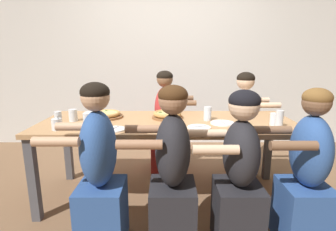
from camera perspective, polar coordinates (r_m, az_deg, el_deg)
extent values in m
plane|color=brown|center=(2.69, 0.00, -17.07)|extent=(18.00, 18.00, 0.00)
cube|color=silver|center=(3.99, 0.01, 16.61)|extent=(10.00, 0.06, 3.20)
cube|color=tan|center=(2.41, 0.00, -1.63)|extent=(2.31, 0.88, 0.04)
cube|color=#4C4C51|center=(2.44, -27.26, -12.35)|extent=(0.07, 0.07, 0.72)
cube|color=#4C4C51|center=(2.44, 27.27, -12.37)|extent=(0.07, 0.07, 0.72)
cube|color=#4C4C51|center=(3.08, -20.93, -6.60)|extent=(0.07, 0.07, 0.72)
cube|color=#4C4C51|center=(3.08, 20.95, -6.60)|extent=(0.07, 0.07, 0.72)
cylinder|color=brown|center=(2.50, -0.14, -0.37)|extent=(0.29, 0.29, 0.02)
torus|color=tan|center=(2.49, -0.14, 0.41)|extent=(0.27, 0.27, 0.04)
cylinder|color=#E5C675|center=(2.49, -0.14, 0.24)|extent=(0.22, 0.22, 0.04)
cylinder|color=#4C7A3D|center=(2.51, 0.01, 0.86)|extent=(0.02, 0.02, 0.01)
cylinder|color=#4C7A3D|center=(2.49, -1.59, 0.75)|extent=(0.02, 0.02, 0.01)
cylinder|color=#4C7A3D|center=(2.46, 0.99, 0.60)|extent=(0.02, 0.02, 0.01)
cylinder|color=#4C7A3D|center=(2.49, -1.83, 0.72)|extent=(0.02, 0.02, 0.01)
cylinder|color=#4C7A3D|center=(2.53, 0.43, 0.94)|extent=(0.02, 0.02, 0.01)
cylinder|color=#4C7A3D|center=(2.54, 1.21, 0.99)|extent=(0.02, 0.02, 0.01)
cylinder|color=#4C7A3D|center=(2.56, -0.93, 1.06)|extent=(0.02, 0.02, 0.01)
cylinder|color=brown|center=(2.60, -13.45, -0.22)|extent=(0.33, 0.33, 0.02)
torus|color=tan|center=(2.59, -13.48, 0.42)|extent=(0.28, 0.28, 0.03)
cylinder|color=#E5C675|center=(2.59, -13.47, 0.29)|extent=(0.24, 0.24, 0.03)
cylinder|color=#4C7A3D|center=(2.68, -13.30, 1.09)|extent=(0.02, 0.02, 0.01)
cylinder|color=#4C7A3D|center=(2.59, -14.73, 0.61)|extent=(0.02, 0.02, 0.01)
cylinder|color=#4C7A3D|center=(2.60, -15.02, 0.63)|extent=(0.02, 0.02, 0.01)
cylinder|color=#4C7A3D|center=(2.51, -14.27, 0.24)|extent=(0.02, 0.02, 0.01)
cylinder|color=white|center=(2.17, 6.75, -2.61)|extent=(0.19, 0.19, 0.01)
cube|color=#B7B7BC|center=(2.17, 6.76, -2.38)|extent=(0.13, 0.06, 0.01)
cylinder|color=white|center=(2.35, 11.79, -1.63)|extent=(0.21, 0.21, 0.01)
cube|color=#B7B7BC|center=(2.34, 11.80, -1.41)|extent=(0.02, 0.15, 0.01)
cylinder|color=white|center=(2.15, -11.68, -2.95)|extent=(0.19, 0.19, 0.01)
cube|color=#B7B7BC|center=(2.15, -11.69, -2.72)|extent=(0.06, 0.12, 0.01)
cylinder|color=silver|center=(2.28, -23.08, -1.77)|extent=(0.08, 0.08, 0.09)
cylinder|color=#1EA8DB|center=(2.29, -23.05, -2.08)|extent=(0.07, 0.07, 0.07)
cylinder|color=black|center=(2.27, -22.69, -1.49)|extent=(0.00, 0.01, 0.12)
cylinder|color=silver|center=(2.41, 21.99, -0.74)|extent=(0.06, 0.06, 0.11)
cylinder|color=silver|center=(2.42, 21.95, -1.26)|extent=(0.05, 0.05, 0.06)
cylinder|color=silver|center=(2.53, -19.94, 0.05)|extent=(0.08, 0.08, 0.11)
cylinder|color=black|center=(2.53, -19.91, -0.42)|extent=(0.07, 0.07, 0.07)
cylinder|color=silver|center=(2.43, 8.59, 0.41)|extent=(0.07, 0.07, 0.13)
cylinder|color=black|center=(2.44, 8.57, -0.36)|extent=(0.06, 0.06, 0.06)
cylinder|color=silver|center=(2.40, -22.77, -0.64)|extent=(0.06, 0.06, 0.12)
cylinder|color=silver|center=(2.41, -22.72, -1.24)|extent=(0.05, 0.05, 0.07)
cylinder|color=silver|center=(2.35, 23.10, -0.71)|extent=(0.06, 0.06, 0.15)
cylinder|color=silver|center=(2.23, -17.01, -1.12)|extent=(0.08, 0.08, 0.13)
cylinder|color=black|center=(2.24, -16.96, -1.81)|extent=(0.07, 0.07, 0.07)
cylinder|color=silver|center=(2.33, -16.80, -0.67)|extent=(0.08, 0.08, 0.12)
cube|color=#B22D2D|center=(3.19, -0.67, -7.49)|extent=(0.32, 0.34, 0.46)
ellipsoid|color=#B22D2D|center=(3.05, -0.69, 1.31)|extent=(0.24, 0.36, 0.53)
sphere|color=brown|center=(3.00, -0.71, 7.93)|extent=(0.18, 0.18, 0.18)
ellipsoid|color=black|center=(2.99, -0.71, 8.54)|extent=(0.19, 0.19, 0.13)
cylinder|color=brown|center=(3.20, 3.04, 3.84)|extent=(0.28, 0.06, 0.06)
cylinder|color=brown|center=(2.86, 3.39, 2.76)|extent=(0.28, 0.06, 0.06)
cube|color=#232328|center=(2.07, 14.77, -20.09)|extent=(0.32, 0.34, 0.46)
ellipsoid|color=#232328|center=(1.86, 15.60, -7.94)|extent=(0.24, 0.36, 0.47)
sphere|color=beige|center=(1.77, 16.24, 2.04)|extent=(0.20, 0.20, 0.20)
ellipsoid|color=black|center=(1.76, 16.31, 3.17)|extent=(0.21, 0.21, 0.14)
cylinder|color=beige|center=(1.63, 10.32, -7.35)|extent=(0.28, 0.06, 0.06)
cylinder|color=beige|center=(1.95, 8.56, -3.87)|extent=(0.28, 0.06, 0.06)
cube|color=#232328|center=(2.01, 0.98, -20.71)|extent=(0.32, 0.34, 0.46)
ellipsoid|color=#232328|center=(1.78, 1.04, -7.62)|extent=(0.24, 0.36, 0.51)
sphere|color=#9E7051|center=(1.69, 1.09, 3.34)|extent=(0.19, 0.19, 0.19)
ellipsoid|color=#422814|center=(1.69, 1.09, 4.46)|extent=(0.20, 0.20, 0.13)
cylinder|color=#9E7051|center=(1.60, -6.29, -6.31)|extent=(0.28, 0.06, 0.06)
cylinder|color=#9E7051|center=(1.92, -5.19, -2.95)|extent=(0.28, 0.06, 0.06)
cube|color=silver|center=(3.31, 15.64, -7.22)|extent=(0.32, 0.34, 0.46)
ellipsoid|color=silver|center=(3.18, 16.16, 0.98)|extent=(0.24, 0.36, 0.50)
sphere|color=beige|center=(3.13, 16.56, 7.17)|extent=(0.20, 0.20, 0.20)
ellipsoid|color=black|center=(3.12, 16.60, 7.80)|extent=(0.20, 0.20, 0.14)
cylinder|color=beige|center=(3.38, 18.84, 3.22)|extent=(0.28, 0.06, 0.06)
cylinder|color=beige|center=(3.06, 20.85, 2.12)|extent=(0.28, 0.06, 0.06)
cube|color=#2D5193|center=(2.06, -14.06, -20.14)|extent=(0.32, 0.34, 0.46)
ellipsoid|color=#2D5193|center=(1.84, -14.91, -7.03)|extent=(0.24, 0.36, 0.53)
sphere|color=tan|center=(1.76, -15.58, 3.88)|extent=(0.19, 0.19, 0.19)
ellipsoid|color=black|center=(1.75, -15.64, 4.93)|extent=(0.19, 0.19, 0.13)
cylinder|color=tan|center=(1.72, -23.24, -5.25)|extent=(0.28, 0.06, 0.06)
cylinder|color=tan|center=(2.03, -19.51, -2.29)|extent=(0.28, 0.06, 0.06)
cube|color=#2D5193|center=(2.23, 27.19, -18.60)|extent=(0.32, 0.34, 0.46)
ellipsoid|color=#2D5193|center=(2.03, 28.59, -6.82)|extent=(0.24, 0.36, 0.50)
sphere|color=brown|center=(1.95, 29.64, 2.51)|extent=(0.18, 0.18, 0.18)
ellipsoid|color=brown|center=(1.95, 29.75, 3.42)|extent=(0.18, 0.18, 0.13)
cylinder|color=brown|center=(1.76, 25.62, -5.94)|extent=(0.28, 0.06, 0.06)
cylinder|color=brown|center=(2.06, 21.61, -2.94)|extent=(0.28, 0.06, 0.06)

